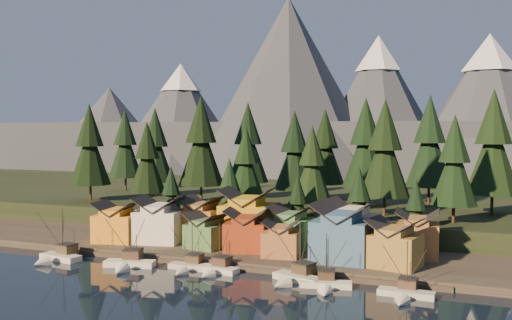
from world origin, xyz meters
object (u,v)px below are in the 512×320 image
at_px(boat_6, 405,287).
at_px(house_front_1, 159,218).
at_px(house_front_0, 117,221).
at_px(house_back_0, 157,215).
at_px(house_back_1, 201,217).
at_px(boat_2, 189,261).
at_px(boat_0, 56,250).
at_px(boat_4, 294,270).
at_px(boat_3, 216,262).
at_px(boat_1, 128,257).
at_px(boat_5, 326,278).

bearing_deg(boat_6, house_front_1, 164.88).
relative_size(house_front_0, house_back_0, 1.11).
bearing_deg(boat_6, house_back_1, 156.60).
distance_m(boat_2, house_front_1, 22.15).
xyz_separation_m(boat_0, boat_4, (49.81, 2.89, -0.07)).
xyz_separation_m(boat_3, boat_4, (15.54, -0.50, 0.15)).
height_order(boat_2, boat_4, boat_4).
xyz_separation_m(boat_1, boat_2, (11.92, 2.64, -0.35)).
relative_size(boat_3, boat_4, 0.90).
distance_m(house_front_1, house_back_0, 9.02).
relative_size(boat_2, boat_4, 0.86).
bearing_deg(house_back_0, boat_1, -80.13).
xyz_separation_m(boat_0, boat_5, (55.92, 1.16, -0.44)).
height_order(house_back_0, house_back_1, house_back_1).
distance_m(boat_1, boat_3, 17.83).
relative_size(boat_1, boat_4, 1.01).
height_order(boat_1, house_front_0, house_front_0).
xyz_separation_m(boat_3, boat_5, (21.64, -2.24, -0.22)).
distance_m(boat_5, house_front_1, 46.54).
bearing_deg(boat_4, house_front_1, 177.03).
bearing_deg(boat_3, house_back_1, 129.88).
bearing_deg(house_back_1, boat_1, -99.51).
relative_size(boat_1, boat_5, 1.16).
distance_m(boat_0, boat_2, 28.77).
relative_size(boat_3, house_front_1, 0.90).
height_order(boat_3, boat_6, boat_3).
bearing_deg(house_front_0, boat_1, -58.88).
relative_size(boat_2, house_back_1, 1.00).
relative_size(boat_4, house_front_0, 1.11).
bearing_deg(boat_0, house_back_0, 81.35).
relative_size(boat_1, house_back_0, 1.25).
bearing_deg(boat_4, boat_0, -156.99).
bearing_deg(boat_1, house_front_1, 87.78).
height_order(house_front_0, house_back_0, house_front_0).
bearing_deg(boat_3, house_front_0, 164.84).
height_order(house_front_1, house_back_0, house_front_1).
relative_size(boat_1, boat_3, 1.12).
height_order(boat_6, house_back_1, house_back_1).
height_order(house_front_0, house_back_1, house_back_1).
bearing_deg(boat_4, boat_6, 13.23).
distance_m(boat_2, boat_3, 5.71).
distance_m(boat_2, boat_6, 40.53).
bearing_deg(boat_5, boat_2, 162.64).
bearing_deg(boat_1, boat_3, -5.70).
height_order(boat_4, house_front_1, house_front_1).
bearing_deg(boat_3, boat_2, -173.87).
bearing_deg(boat_4, boat_5, 3.83).
xyz_separation_m(boat_2, house_back_1, (-8.04, 20.62, 4.87)).
distance_m(boat_3, house_back_0, 34.82).
distance_m(boat_0, boat_6, 69.02).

